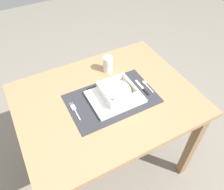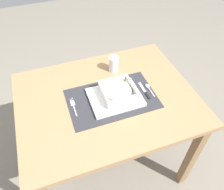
# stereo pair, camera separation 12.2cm
# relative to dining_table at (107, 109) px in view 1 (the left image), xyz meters

# --- Properties ---
(ground_plane) EXTENTS (6.00, 6.00, 0.00)m
(ground_plane) POSITION_rel_dining_table_xyz_m (0.00, 0.00, -0.61)
(ground_plane) COLOR gray
(dining_table) EXTENTS (0.98, 0.76, 0.71)m
(dining_table) POSITION_rel_dining_table_xyz_m (0.00, 0.00, 0.00)
(dining_table) COLOR #A37A51
(dining_table) RESTS_ON ground
(placemat) EXTENTS (0.48, 0.31, 0.00)m
(placemat) POSITION_rel_dining_table_xyz_m (0.02, -0.02, 0.10)
(placemat) COLOR #2D2D33
(placemat) RESTS_ON dining_table
(serving_plate) EXTENTS (0.28, 0.22, 0.02)m
(serving_plate) POSITION_rel_dining_table_xyz_m (0.04, -0.02, 0.11)
(serving_plate) COLOR white
(serving_plate) RESTS_ON placemat
(porridge_bowl) EXTENTS (0.17, 0.17, 0.06)m
(porridge_bowl) POSITION_rel_dining_table_xyz_m (0.06, -0.02, 0.14)
(porridge_bowl) COLOR white
(porridge_bowl) RESTS_ON serving_plate
(fork) EXTENTS (0.02, 0.13, 0.00)m
(fork) POSITION_rel_dining_table_xyz_m (-0.19, 0.00, 0.10)
(fork) COLOR silver
(fork) RESTS_ON placemat
(spoon) EXTENTS (0.02, 0.11, 0.01)m
(spoon) POSITION_rel_dining_table_xyz_m (0.25, -0.01, 0.10)
(spoon) COLOR silver
(spoon) RESTS_ON placemat
(butter_knife) EXTENTS (0.01, 0.14, 0.01)m
(butter_knife) POSITION_rel_dining_table_xyz_m (0.22, -0.04, 0.10)
(butter_knife) COLOR black
(butter_knife) RESTS_ON placemat
(drinking_glass) EXTENTS (0.06, 0.06, 0.10)m
(drinking_glass) POSITION_rel_dining_table_xyz_m (0.12, 0.21, 0.14)
(drinking_glass) COLOR white
(drinking_glass) RESTS_ON dining_table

